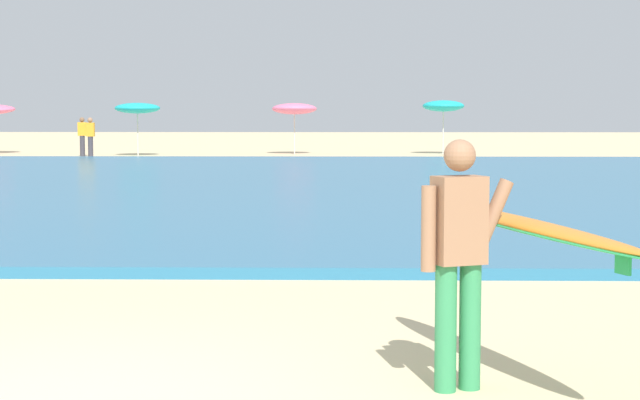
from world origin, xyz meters
name	(u,v)px	position (x,y,z in m)	size (l,w,h in m)	color
sea	(269,185)	(0.00, 19.05, 0.07)	(120.00, 28.00, 0.14)	teal
surfer_with_board	(493,239)	(2.84, 0.45, 1.04)	(1.42, 2.85, 1.73)	#338E56
beach_umbrella_1	(137,108)	(-6.54, 36.40, 1.94)	(1.84, 1.84, 2.17)	beige
beach_umbrella_2	(294,109)	(-0.23, 38.32, 1.92)	(1.89, 1.91, 2.18)	beige
beach_umbrella_3	(443,106)	(6.06, 38.40, 2.04)	(1.76, 1.76, 2.29)	beige
beachgoer_near_row_left	(90,136)	(-8.07, 34.71, 0.84)	(0.32, 0.20, 1.58)	#383842
beachgoer_near_row_mid	(82,136)	(-8.67, 35.83, 0.84)	(0.32, 0.20, 1.58)	#383842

